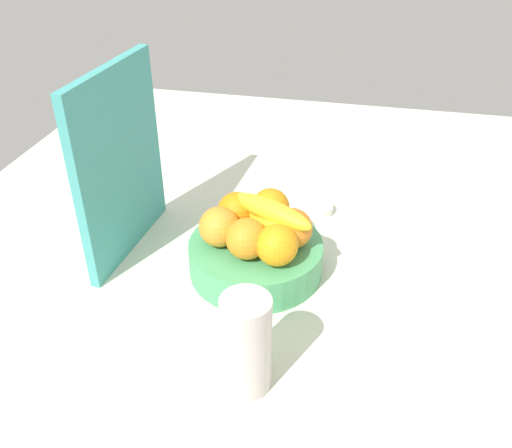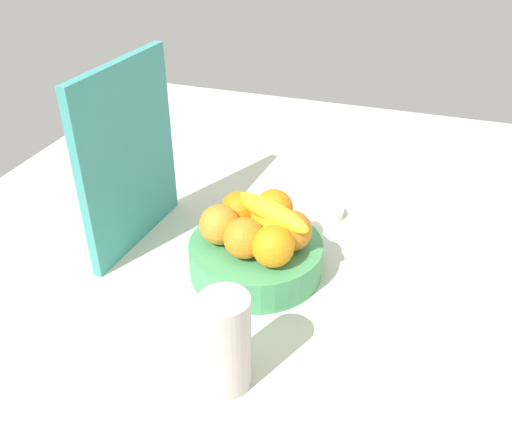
{
  "view_description": "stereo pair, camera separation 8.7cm",
  "coord_description": "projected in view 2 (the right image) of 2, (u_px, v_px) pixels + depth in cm",
  "views": [
    {
      "loc": [
        -79.11,
        -18.23,
        63.68
      ],
      "look_at": [
        0.14,
        -0.68,
        10.36
      ],
      "focal_mm": 38.39,
      "sensor_mm": 36.0,
      "label": 1
    },
    {
      "loc": [
        -76.77,
        -26.61,
        63.68
      ],
      "look_at": [
        0.14,
        -0.68,
        10.36
      ],
      "focal_mm": 38.39,
      "sensor_mm": 36.0,
      "label": 2
    }
  ],
  "objects": [
    {
      "name": "ground_plane",
      "position": [
        252.0,
        276.0,
        1.04
      ],
      "size": [
        180.0,
        140.0,
        3.0
      ],
      "primitive_type": "cube",
      "color": "beige"
    },
    {
      "name": "fruit_bowl",
      "position": [
        256.0,
        256.0,
        1.01
      ],
      "size": [
        24.54,
        24.54,
        6.36
      ],
      "primitive_type": "cylinder",
      "color": "#49A166",
      "rests_on": "ground_plane"
    },
    {
      "name": "orange_front_left",
      "position": [
        219.0,
        225.0,
        0.98
      ],
      "size": [
        7.31,
        7.31,
        7.31
      ],
      "primitive_type": "sphere",
      "color": "orange",
      "rests_on": "fruit_bowl"
    },
    {
      "name": "orange_front_right",
      "position": [
        242.0,
        238.0,
        0.94
      ],
      "size": [
        7.31,
        7.31,
        7.31
      ],
      "primitive_type": "sphere",
      "color": "orange",
      "rests_on": "fruit_bowl"
    },
    {
      "name": "orange_center",
      "position": [
        273.0,
        246.0,
        0.92
      ],
      "size": [
        7.31,
        7.31,
        7.31
      ],
      "primitive_type": "sphere",
      "color": "orange",
      "rests_on": "fruit_bowl"
    },
    {
      "name": "orange_back_left",
      "position": [
        291.0,
        231.0,
        0.96
      ],
      "size": [
        7.31,
        7.31,
        7.31
      ],
      "primitive_type": "sphere",
      "color": "orange",
      "rests_on": "fruit_bowl"
    },
    {
      "name": "orange_back_right",
      "position": [
        274.0,
        209.0,
        1.02
      ],
      "size": [
        7.31,
        7.31,
        7.31
      ],
      "primitive_type": "sphere",
      "color": "orange",
      "rests_on": "fruit_bowl"
    },
    {
      "name": "orange_top_stack",
      "position": [
        240.0,
        210.0,
        1.02
      ],
      "size": [
        7.31,
        7.31,
        7.31
      ],
      "primitive_type": "sphere",
      "color": "orange",
      "rests_on": "fruit_bowl"
    },
    {
      "name": "banana_bunch",
      "position": [
        271.0,
        221.0,
        0.97
      ],
      "size": [
        16.47,
        17.0,
        8.4
      ],
      "color": "yellow",
      "rests_on": "fruit_bowl"
    },
    {
      "name": "cutting_board",
      "position": [
        129.0,
        158.0,
        1.02
      ],
      "size": [
        28.05,
        4.0,
        36.0
      ],
      "primitive_type": "cube",
      "rotation": [
        0.0,
        0.0,
        -0.08
      ],
      "color": "teal",
      "rests_on": "ground_plane"
    },
    {
      "name": "thermos_tumbler",
      "position": [
        226.0,
        342.0,
        0.76
      ],
      "size": [
        7.2,
        7.2,
        15.89
      ],
      "primitive_type": "cylinder",
      "color": "beige",
      "rests_on": "ground_plane"
    },
    {
      "name": "jar_lid",
      "position": [
        327.0,
        212.0,
        1.18
      ],
      "size": [
        7.36,
        7.36,
        1.8
      ],
      "primitive_type": "cylinder",
      "color": "white",
      "rests_on": "ground_plane"
    }
  ]
}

